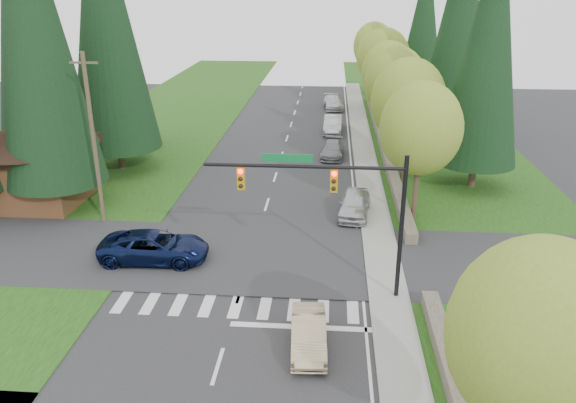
# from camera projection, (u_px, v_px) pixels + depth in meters

# --- Properties ---
(ground) EXTENTS (120.00, 120.00, 0.00)m
(ground) POSITION_uv_depth(u_px,v_px,m) (223.00, 350.00, 22.07)
(ground) COLOR #28282B
(ground) RESTS_ON ground
(grass_east) EXTENTS (14.00, 110.00, 0.06)m
(grass_east) POSITION_uv_depth(u_px,v_px,m) (456.00, 186.00, 39.68)
(grass_east) COLOR #154512
(grass_east) RESTS_ON ground
(grass_west) EXTENTS (14.00, 110.00, 0.06)m
(grass_west) POSITION_uv_depth(u_px,v_px,m) (99.00, 177.00, 41.55)
(grass_west) COLOR #154512
(grass_west) RESTS_ON ground
(cross_street) EXTENTS (120.00, 8.00, 0.10)m
(cross_street) POSITION_uv_depth(u_px,v_px,m) (251.00, 257.00, 29.49)
(cross_street) COLOR #28282B
(cross_street) RESTS_ON ground
(sidewalk_east) EXTENTS (1.80, 80.00, 0.13)m
(sidewalk_east) POSITION_uv_depth(u_px,v_px,m) (368.00, 174.00, 41.96)
(sidewalk_east) COLOR gray
(sidewalk_east) RESTS_ON ground
(curb_east) EXTENTS (0.20, 80.00, 0.13)m
(curb_east) POSITION_uv_depth(u_px,v_px,m) (357.00, 174.00, 42.03)
(curb_east) COLOR gray
(curb_east) RESTS_ON ground
(stone_wall_north) EXTENTS (0.70, 40.00, 0.70)m
(stone_wall_north) POSITION_uv_depth(u_px,v_px,m) (383.00, 142.00, 49.16)
(stone_wall_north) COLOR #4C4438
(stone_wall_north) RESTS_ON ground
(traffic_signal) EXTENTS (8.70, 0.37, 6.80)m
(traffic_signal) POSITION_uv_depth(u_px,v_px,m) (337.00, 194.00, 24.11)
(traffic_signal) COLOR black
(traffic_signal) RESTS_ON ground
(brown_building) EXTENTS (8.40, 8.40, 5.40)m
(brown_building) POSITION_uv_depth(u_px,v_px,m) (33.00, 155.00, 35.92)
(brown_building) COLOR #4C2D19
(brown_building) RESTS_ON ground
(utility_pole) EXTENTS (1.60, 0.24, 10.00)m
(utility_pole) POSITION_uv_depth(u_px,v_px,m) (93.00, 139.00, 32.01)
(utility_pole) COLOR #473828
(utility_pole) RESTS_ON ground
(decid_tree_0) EXTENTS (4.80, 4.80, 8.37)m
(decid_tree_0) POSITION_uv_depth(u_px,v_px,m) (421.00, 129.00, 32.35)
(decid_tree_0) COLOR #38281C
(decid_tree_0) RESTS_ON ground
(decid_tree_1) EXTENTS (5.20, 5.20, 8.80)m
(decid_tree_1) POSITION_uv_depth(u_px,v_px,m) (408.00, 101.00, 38.77)
(decid_tree_1) COLOR #38281C
(decid_tree_1) RESTS_ON ground
(decid_tree_2) EXTENTS (5.00, 5.00, 8.82)m
(decid_tree_2) POSITION_uv_depth(u_px,v_px,m) (395.00, 82.00, 45.23)
(decid_tree_2) COLOR #38281C
(decid_tree_2) RESTS_ON ground
(decid_tree_3) EXTENTS (5.00, 5.00, 8.55)m
(decid_tree_3) POSITION_uv_depth(u_px,v_px,m) (389.00, 72.00, 51.81)
(decid_tree_3) COLOR #38281C
(decid_tree_3) RESTS_ON ground
(decid_tree_4) EXTENTS (5.40, 5.40, 9.18)m
(decid_tree_4) POSITION_uv_depth(u_px,v_px,m) (384.00, 58.00, 58.15)
(decid_tree_4) COLOR #38281C
(decid_tree_4) RESTS_ON ground
(decid_tree_5) EXTENTS (4.80, 4.80, 8.30)m
(decid_tree_5) POSITION_uv_depth(u_px,v_px,m) (377.00, 55.00, 64.86)
(decid_tree_5) COLOR #38281C
(decid_tree_5) RESTS_ON ground
(decid_tree_6) EXTENTS (5.20, 5.20, 8.86)m
(decid_tree_6) POSITION_uv_depth(u_px,v_px,m) (374.00, 46.00, 71.22)
(decid_tree_6) COLOR #38281C
(decid_tree_6) RESTS_ON ground
(decid_tree_south) EXTENTS (4.60, 4.60, 7.92)m
(decid_tree_south) POSITION_uv_depth(u_px,v_px,m) (539.00, 338.00, 13.91)
(decid_tree_south) COLOR #38281C
(decid_tree_south) RESTS_ON ground
(conifer_w_a) EXTENTS (6.12, 6.12, 19.80)m
(conifer_w_a) POSITION_uv_depth(u_px,v_px,m) (35.00, 32.00, 32.05)
(conifer_w_a) COLOR #38281C
(conifer_w_a) RESTS_ON ground
(conifer_w_b) EXTENTS (5.44, 5.44, 17.80)m
(conifer_w_b) POSITION_uv_depth(u_px,v_px,m) (24.00, 43.00, 36.34)
(conifer_w_b) COLOR #38281C
(conifer_w_b) RESTS_ON ground
(conifer_w_c) EXTENTS (6.46, 6.46, 20.80)m
(conifer_w_c) POSITION_uv_depth(u_px,v_px,m) (105.00, 15.00, 39.21)
(conifer_w_c) COLOR #38281C
(conifer_w_c) RESTS_ON ground
(conifer_w_e) EXTENTS (5.78, 5.78, 18.80)m
(conifer_w_e) POSITION_uv_depth(u_px,v_px,m) (110.00, 24.00, 45.29)
(conifer_w_e) COLOR #38281C
(conifer_w_e) RESTS_ON ground
(conifer_e_a) EXTENTS (5.44, 5.44, 17.80)m
(conifer_e_a) POSITION_uv_depth(u_px,v_px,m) (489.00, 44.00, 36.04)
(conifer_e_a) COLOR #38281C
(conifer_e_a) RESTS_ON ground
(conifer_e_b) EXTENTS (6.12, 6.12, 19.80)m
(conifer_e_b) POSITION_uv_depth(u_px,v_px,m) (461.00, 15.00, 48.59)
(conifer_e_b) COLOR #38281C
(conifer_e_b) RESTS_ON ground
(conifer_e_c) EXTENTS (5.10, 5.10, 16.80)m
(conifer_e_c) POSITION_uv_depth(u_px,v_px,m) (424.00, 22.00, 62.20)
(conifer_e_c) COLOR #38281C
(conifer_e_c) RESTS_ON ground
(sedan_champagne) EXTENTS (1.57, 3.94, 1.28)m
(sedan_champagne) POSITION_uv_depth(u_px,v_px,m) (309.00, 333.00, 22.01)
(sedan_champagne) COLOR #C9B086
(sedan_champagne) RESTS_ON ground
(suv_navy) EXTENTS (5.64, 2.73, 1.55)m
(suv_navy) POSITION_uv_depth(u_px,v_px,m) (155.00, 247.00, 28.88)
(suv_navy) COLOR #0B1437
(suv_navy) RESTS_ON ground
(parked_car_a) EXTENTS (2.28, 4.62, 1.51)m
(parked_car_a) POSITION_uv_depth(u_px,v_px,m) (355.00, 204.00, 34.48)
(parked_car_a) COLOR #BCBDC2
(parked_car_a) RESTS_ON ground
(parked_car_b) EXTENTS (2.03, 4.41, 1.25)m
(parked_car_b) POSITION_uv_depth(u_px,v_px,m) (332.00, 149.00, 46.13)
(parked_car_b) COLOR gray
(parked_car_b) RESTS_ON ground
(parked_car_c) EXTENTS (1.78, 4.81, 1.57)m
(parked_car_c) POSITION_uv_depth(u_px,v_px,m) (333.00, 125.00, 53.48)
(parked_car_c) COLOR #B0B0B5
(parked_car_c) RESTS_ON ground
(parked_car_d) EXTENTS (1.73, 3.81, 1.27)m
(parked_car_d) POSITION_uv_depth(u_px,v_px,m) (333.00, 121.00, 55.42)
(parked_car_d) COLOR white
(parked_car_d) RESTS_ON ground
(parked_car_e) EXTENTS (2.50, 5.03, 1.40)m
(parked_car_e) POSITION_uv_depth(u_px,v_px,m) (333.00, 103.00, 63.56)
(parked_car_e) COLOR silver
(parked_car_e) RESTS_ON ground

